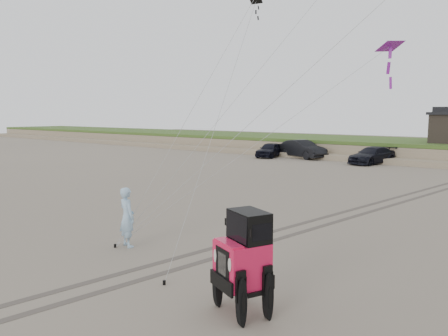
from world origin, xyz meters
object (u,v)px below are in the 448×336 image
(truck_a, at_px, (270,150))
(jeep, at_px, (242,273))
(truck_b, at_px, (302,149))
(man, at_px, (127,217))
(truck_c, at_px, (372,155))

(truck_a, bearing_deg, jeep, -68.96)
(truck_b, distance_m, man, 31.33)
(jeep, relative_size, man, 2.47)
(truck_c, height_order, jeep, jeep)
(man, bearing_deg, truck_b, -57.78)
(truck_a, distance_m, jeep, 35.42)
(truck_b, height_order, man, man)
(truck_b, distance_m, truck_c, 7.35)
(truck_a, height_order, truck_c, truck_a)
(jeep, height_order, man, man)
(jeep, bearing_deg, truck_a, 145.12)
(truck_a, height_order, jeep, jeep)
(truck_a, relative_size, truck_c, 0.85)
(truck_c, bearing_deg, man, -71.73)
(truck_b, xyz_separation_m, truck_c, (7.33, -0.56, -0.15))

